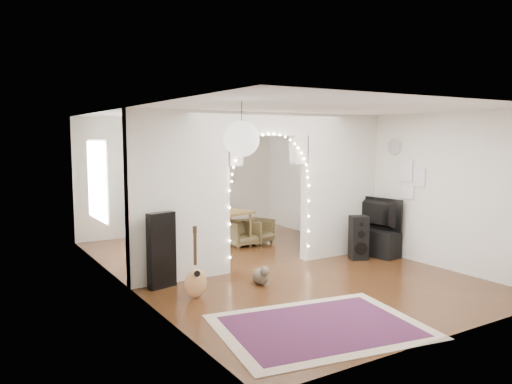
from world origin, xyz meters
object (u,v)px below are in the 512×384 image
floor_speaker (359,238)px  dining_chair_left (243,233)px  acoustic_guitar (195,272)px  dining_table (221,216)px  dining_chair_right (258,231)px  bookcase (159,206)px  media_console (374,242)px

floor_speaker → dining_chair_left: floor_speaker is taller
acoustic_guitar → dining_table: size_ratio=0.66×
dining_chair_left → dining_chair_right: dining_chair_left is taller
dining_table → dining_chair_left: (0.51, -0.02, -0.41)m
acoustic_guitar → dining_chair_right: (2.71, 2.69, -0.12)m
dining_table → dining_chair_left: dining_table is taller
acoustic_guitar → dining_chair_left: acoustic_guitar is taller
acoustic_guitar → dining_chair_left: 3.49m
acoustic_guitar → bookcase: (1.06, 4.21, 0.36)m
floor_speaker → dining_table: (-1.76, 2.16, 0.27)m
acoustic_guitar → dining_chair_right: acoustic_guitar is taller
media_console → bookcase: (-2.98, 3.63, 0.49)m
acoustic_guitar → floor_speaker: 3.58m
floor_speaker → media_console: size_ratio=0.82×
bookcase → dining_chair_left: bookcase is taller
dining_table → media_console: bearing=-53.7°
floor_speaker → acoustic_guitar: bearing=-149.1°
bookcase → dining_chair_right: bookcase is taller
floor_speaker → dining_chair_right: bearing=134.1°
acoustic_guitar → floor_speaker: size_ratio=1.07×
floor_speaker → bookcase: bearing=147.0°
dining_table → dining_chair_left: size_ratio=2.26×
floor_speaker → bookcase: size_ratio=0.55×
acoustic_guitar → bookcase: bookcase is taller
media_console → dining_chair_right: 2.50m
acoustic_guitar → dining_table: bearing=60.8°
floor_speaker → bookcase: bookcase is taller
media_console → bookcase: bookcase is taller
floor_speaker → dining_chair_right: size_ratio=1.41×
acoustic_guitar → media_console: 4.08m
bookcase → dining_chair_left: size_ratio=2.53×
bookcase → dining_table: 1.73m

